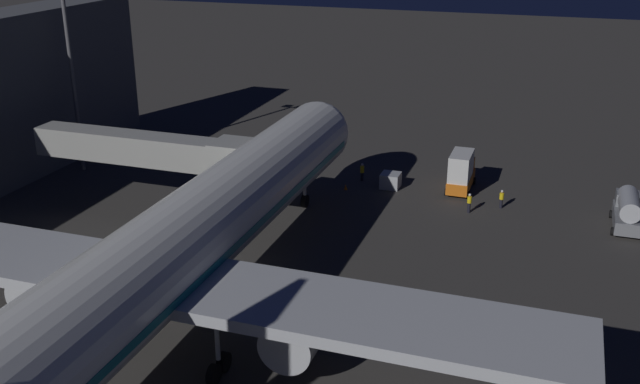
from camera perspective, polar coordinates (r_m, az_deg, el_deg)
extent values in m
plane|color=#383533|center=(52.70, -7.25, -7.48)|extent=(320.00, 320.00, 0.00)
cylinder|color=silver|center=(44.66, -11.40, -4.46)|extent=(5.85, 52.73, 5.85)
sphere|color=silver|center=(67.13, -0.21, 4.70)|extent=(5.73, 5.73, 5.73)
cube|color=#146670|center=(44.85, -11.36, -4.97)|extent=(5.91, 50.62, 0.50)
cube|color=black|center=(65.26, -0.71, 5.15)|extent=(3.22, 1.40, 0.90)
cube|color=#B7BABF|center=(43.52, -12.67, -6.79)|extent=(48.88, 6.46, 0.70)
cylinder|color=#B7BABF|center=(41.96, -1.59, -10.60)|extent=(3.12, 5.13, 3.12)
cylinder|color=black|center=(44.02, -0.41, -8.95)|extent=(2.65, 0.15, 2.65)
cylinder|color=#B7BABF|center=(49.77, -20.32, -6.62)|extent=(3.12, 5.13, 3.12)
cylinder|color=black|center=(51.52, -18.57, -5.42)|extent=(2.65, 0.15, 2.65)
cylinder|color=#B7BABF|center=(65.14, -1.21, 0.83)|extent=(0.28, 0.28, 2.58)
cylinder|color=black|center=(65.82, -1.20, -0.72)|extent=(0.45, 1.20, 1.20)
cylinder|color=#B7BABF|center=(42.20, -8.11, -11.47)|extent=(0.28, 0.28, 2.58)
cylinder|color=black|center=(43.71, -7.59, -13.14)|extent=(0.45, 1.20, 1.20)
cylinder|color=black|center=(42.77, -8.38, -14.04)|extent=(0.45, 1.20, 1.20)
cylinder|color=#B7BABF|center=(46.22, -17.58, -9.23)|extent=(0.28, 0.28, 2.58)
cylinder|color=black|center=(47.60, -16.87, -10.84)|extent=(0.45, 1.20, 1.20)
cylinder|color=black|center=(46.74, -17.79, -11.60)|extent=(0.45, 1.20, 1.20)
cube|color=#9E9E99|center=(64.75, -14.41, 3.40)|extent=(18.78, 2.60, 2.50)
cube|color=#9E9E99|center=(60.25, -6.88, 2.61)|extent=(3.20, 3.40, 3.00)
cube|color=black|center=(59.68, -5.66, 2.48)|extent=(0.70, 3.20, 2.70)
cylinder|color=#B7BABF|center=(61.93, -7.56, -0.53)|extent=(0.56, 0.56, 4.85)
cylinder|color=black|center=(62.49, -6.98, -2.41)|extent=(0.25, 0.60, 0.60)
cylinder|color=black|center=(62.99, -7.96, -2.26)|extent=(0.25, 0.60, 0.60)
cylinder|color=#59595E|center=(77.25, -18.91, 8.37)|extent=(0.40, 0.40, 19.03)
cube|color=slate|center=(66.67, 23.01, -1.91)|extent=(2.10, 5.60, 1.10)
cylinder|color=#B7BABF|center=(65.99, 23.19, -0.86)|extent=(1.70, 4.76, 1.70)
cube|color=slate|center=(68.05, 23.07, -0.47)|extent=(1.89, 1.80, 1.10)
cylinder|color=black|center=(68.80, 23.79, -1.83)|extent=(0.24, 0.70, 0.70)
cylinder|color=black|center=(68.59, 21.95, -1.62)|extent=(0.24, 0.70, 0.70)
cylinder|color=black|center=(64.96, 22.05, -2.89)|extent=(0.24, 0.70, 0.70)
cube|color=orange|center=(71.20, 11.04, 0.86)|extent=(2.00, 5.67, 1.10)
cube|color=silver|center=(69.94, 11.06, 2.05)|extent=(1.90, 3.97, 2.49)
cube|color=orange|center=(72.74, 11.34, 2.20)|extent=(1.80, 1.60, 1.10)
cylinder|color=black|center=(73.12, 12.06, 0.87)|extent=(0.24, 0.70, 0.70)
cylinder|color=black|center=(73.36, 10.43, 1.06)|extent=(0.24, 0.70, 0.70)
cylinder|color=black|center=(69.42, 11.63, -0.20)|extent=(0.24, 0.70, 0.70)
cylinder|color=black|center=(69.68, 9.91, 0.00)|extent=(0.24, 0.70, 0.70)
cube|color=#B7BABF|center=(70.84, 5.58, 0.91)|extent=(1.82, 1.87, 1.45)
cylinder|color=black|center=(67.69, 14.08, -0.89)|extent=(0.28, 0.28, 0.87)
cylinder|color=yellow|center=(67.43, 14.14, -0.31)|extent=(0.40, 0.40, 0.60)
sphere|color=tan|center=(67.28, 14.17, 0.02)|extent=(0.24, 0.24, 0.24)
sphere|color=white|center=(67.26, 14.17, 0.06)|extent=(0.23, 0.23, 0.23)
cylinder|color=black|center=(72.55, 3.33, 1.23)|extent=(0.28, 0.28, 0.87)
cylinder|color=yellow|center=(72.29, 3.35, 1.80)|extent=(0.40, 0.40, 0.67)
sphere|color=tan|center=(72.14, 3.35, 2.14)|extent=(0.24, 0.24, 0.24)
sphere|color=white|center=(72.13, 3.35, 2.18)|extent=(0.23, 0.23, 0.23)
cylinder|color=black|center=(66.03, 11.66, -1.22)|extent=(0.28, 0.28, 0.94)
cylinder|color=yellow|center=(65.75, 11.70, -0.60)|extent=(0.40, 0.40, 0.60)
sphere|color=tan|center=(65.60, 11.73, -0.26)|extent=(0.24, 0.24, 0.24)
sphere|color=white|center=(65.58, 11.73, -0.22)|extent=(0.23, 0.23, 0.23)
cone|color=orange|center=(70.15, 2.03, 0.40)|extent=(0.36, 0.36, 0.55)
cone|color=orange|center=(71.47, -1.34, 0.81)|extent=(0.36, 0.36, 0.55)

